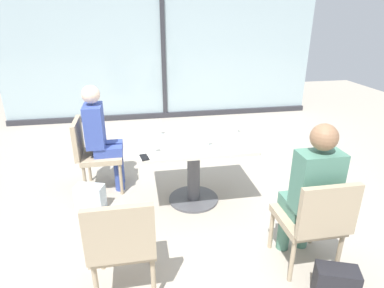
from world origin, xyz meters
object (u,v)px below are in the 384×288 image
wine_glass_3 (160,123)px  coffee_cup (218,144)px  person_far_left (101,134)px  cell_phone_on_table (144,157)px  wine_glass_0 (238,122)px  handbag_0 (336,284)px  handbag_1 (90,197)px  chair_front_left (122,240)px  person_front_right (311,189)px  wine_glass_2 (209,134)px  dining_table_main (194,158)px  chair_front_right (314,219)px  chair_far_left (93,150)px  wine_glass_1 (155,140)px

wine_glass_3 → coffee_cup: (0.53, -0.47, -0.09)m
person_far_left → cell_phone_on_table: bearing=-60.6°
wine_glass_0 → handbag_0: bearing=-81.3°
person_far_left → handbag_1: person_far_left is taller
chair_front_left → wine_glass_0: wine_glass_0 is taller
person_front_right → wine_glass_2: 1.13m
handbag_0 → dining_table_main: bearing=137.7°
chair_front_right → coffee_cup: 1.15m
person_far_left → wine_glass_2: person_far_left is taller
wine_glass_0 → wine_glass_2: (-0.40, -0.31, 0.00)m
chair_far_left → wine_glass_0: wine_glass_0 is taller
person_far_left → coffee_cup: bearing=-30.7°
chair_far_left → person_front_right: person_front_right is taller
wine_glass_3 → handbag_1: size_ratio=0.62×
chair_front_right → person_front_right: size_ratio=0.69×
chair_far_left → wine_glass_0: bearing=-11.6°
dining_table_main → wine_glass_2: size_ratio=6.43×
wine_glass_3 → coffee_cup: bearing=-41.9°
cell_phone_on_table → chair_far_left: bearing=114.4°
chair_front_right → chair_front_left: size_ratio=1.00×
wine_glass_0 → wine_glass_3: 0.86m
wine_glass_0 → coffee_cup: wine_glass_0 is taller
wine_glass_1 → wine_glass_2: 0.55m
chair_far_left → wine_glass_2: size_ratio=4.70×
chair_front_left → coffee_cup: (0.94, 0.98, 0.28)m
person_far_left → cell_phone_on_table: person_far_left is taller
wine_glass_3 → handbag_0: wine_glass_3 is taller
chair_front_left → person_far_left: 1.72m
wine_glass_0 → chair_far_left: bearing=168.4°
handbag_1 → wine_glass_0: bearing=22.5°
wine_glass_1 → handbag_0: bearing=-47.0°
coffee_cup → person_far_left: bearing=149.3°
person_far_left → wine_glass_0: person_far_left is taller
chair_front_right → wine_glass_3: (-1.06, 1.45, 0.37)m
chair_front_right → handbag_1: 2.27m
chair_front_left → cell_phone_on_table: chair_front_left is taller
coffee_cup → handbag_0: bearing=-66.0°
chair_front_left → handbag_1: bearing=107.5°
wine_glass_2 → handbag_1: bearing=171.2°
handbag_1 → person_front_right: bearing=-12.7°
person_front_right → coffee_cup: (-0.54, 0.87, 0.08)m
chair_far_left → wine_glass_1: bearing=-46.6°
chair_front_right → person_far_left: (-1.73, 1.69, 0.20)m
wine_glass_2 → cell_phone_on_table: bearing=-165.0°
handbag_0 → wine_glass_0: bearing=119.4°
chair_far_left → chair_front_right: bearing=-42.5°
dining_table_main → handbag_0: bearing=-63.0°
handbag_0 → handbag_1: same height
handbag_1 → wine_glass_3: bearing=33.4°
person_far_left → handbag_0: 2.74m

